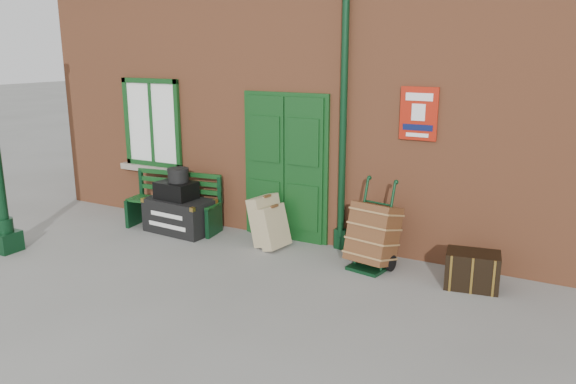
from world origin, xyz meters
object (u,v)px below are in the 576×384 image
Objects in this scene: houdini_trunk at (180,215)px; porter_trolley at (373,235)px; bench at (175,200)px; dark_trunk at (472,270)px.

houdini_trunk is 0.92× the size of porter_trolley.
houdini_trunk is (0.18, -0.11, -0.21)m from bench.
houdini_trunk is 1.72× the size of dark_trunk.
houdini_trunk is at bearing 170.14° from dark_trunk.
bench is 4.77m from dark_trunk.
bench is 3.45m from porter_trolley.
bench is at bearing 168.85° from dark_trunk.
bench is 2.53× the size of dark_trunk.
bench reaches higher than houdini_trunk.
dark_trunk is (1.32, -0.05, -0.23)m from porter_trolley.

